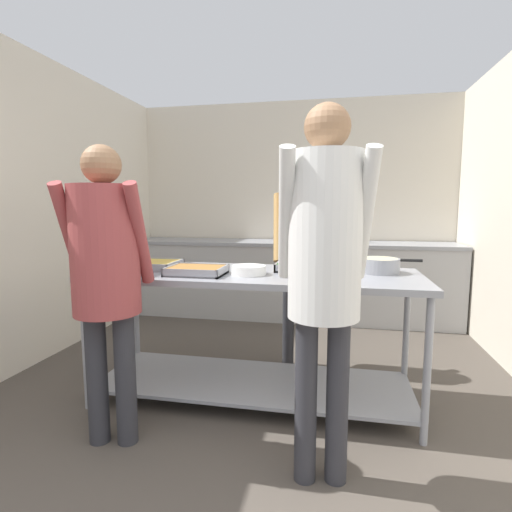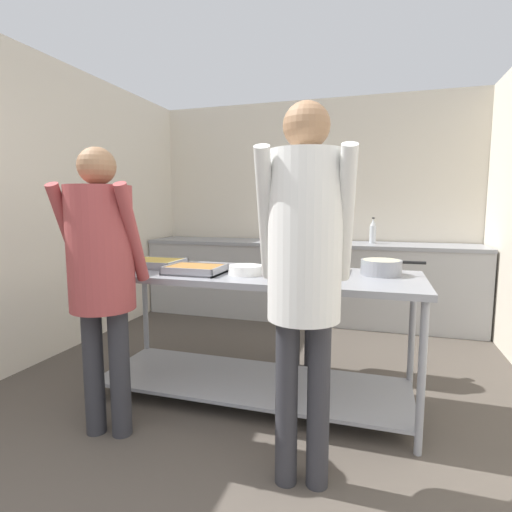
{
  "view_description": "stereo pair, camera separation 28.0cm",
  "coord_description": "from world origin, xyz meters",
  "px_view_note": "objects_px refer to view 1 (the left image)",
  "views": [
    {
      "loc": [
        0.55,
        -0.86,
        1.35
      ],
      "look_at": [
        0.01,
        1.87,
        1.01
      ],
      "focal_mm": 28.0,
      "sensor_mm": 36.0,
      "label": 1
    },
    {
      "loc": [
        0.82,
        -0.79,
        1.35
      ],
      "look_at": [
        0.01,
        1.87,
        1.01
      ],
      "focal_mm": 28.0,
      "sensor_mm": 36.0,
      "label": 2
    }
  ],
  "objects_px": {
    "guest_serving_right": "(106,265)",
    "plate_stack": "(249,270)",
    "sauce_pan": "(380,265)",
    "cook_behind_counter": "(297,244)",
    "serving_tray_vegetables": "(310,267)",
    "water_bottle": "(354,231)",
    "guest_serving_left": "(325,254)",
    "serving_tray_greens": "(145,265)",
    "serving_tray_roast": "(197,271)"
  },
  "relations": [
    {
      "from": "cook_behind_counter",
      "to": "water_bottle",
      "type": "relative_size",
      "value": 5.6
    },
    {
      "from": "sauce_pan",
      "to": "guest_serving_left",
      "type": "height_order",
      "value": "guest_serving_left"
    },
    {
      "from": "serving_tray_vegetables",
      "to": "water_bottle",
      "type": "distance_m",
      "value": 2.06
    },
    {
      "from": "serving_tray_roast",
      "to": "cook_behind_counter",
      "type": "xyz_separation_m",
      "value": [
        0.58,
        0.81,
        0.11
      ]
    },
    {
      "from": "serving_tray_roast",
      "to": "sauce_pan",
      "type": "xyz_separation_m",
      "value": [
        1.19,
        0.31,
        0.03
      ]
    },
    {
      "from": "serving_tray_vegetables",
      "to": "plate_stack",
      "type": "bearing_deg",
      "value": -146.48
    },
    {
      "from": "serving_tray_greens",
      "to": "sauce_pan",
      "type": "xyz_separation_m",
      "value": [
        1.65,
        0.12,
        0.03
      ]
    },
    {
      "from": "serving_tray_roast",
      "to": "guest_serving_left",
      "type": "bearing_deg",
      "value": -35.54
    },
    {
      "from": "guest_serving_left",
      "to": "water_bottle",
      "type": "xyz_separation_m",
      "value": [
        0.26,
        2.95,
        -0.07
      ]
    },
    {
      "from": "serving_tray_roast",
      "to": "guest_serving_left",
      "type": "relative_size",
      "value": 0.2
    },
    {
      "from": "plate_stack",
      "to": "serving_tray_vegetables",
      "type": "distance_m",
      "value": 0.46
    },
    {
      "from": "water_bottle",
      "to": "guest_serving_left",
      "type": "bearing_deg",
      "value": -94.99
    },
    {
      "from": "guest_serving_right",
      "to": "plate_stack",
      "type": "bearing_deg",
      "value": 40.6
    },
    {
      "from": "serving_tray_greens",
      "to": "serving_tray_vegetables",
      "type": "height_order",
      "value": "same"
    },
    {
      "from": "sauce_pan",
      "to": "guest_serving_right",
      "type": "bearing_deg",
      "value": -151.85
    },
    {
      "from": "cook_behind_counter",
      "to": "water_bottle",
      "type": "distance_m",
      "value": 1.62
    },
    {
      "from": "serving_tray_vegetables",
      "to": "guest_serving_left",
      "type": "relative_size",
      "value": 0.26
    },
    {
      "from": "plate_stack",
      "to": "guest_serving_left",
      "type": "distance_m",
      "value": 0.87
    },
    {
      "from": "plate_stack",
      "to": "sauce_pan",
      "type": "xyz_separation_m",
      "value": [
        0.86,
        0.24,
        0.02
      ]
    },
    {
      "from": "guest_serving_right",
      "to": "cook_behind_counter",
      "type": "xyz_separation_m",
      "value": [
        0.92,
        1.32,
        0.01
      ]
    },
    {
      "from": "serving_tray_roast",
      "to": "cook_behind_counter",
      "type": "distance_m",
      "value": 1.01
    },
    {
      "from": "serving_tray_vegetables",
      "to": "sauce_pan",
      "type": "bearing_deg",
      "value": -1.76
    },
    {
      "from": "plate_stack",
      "to": "sauce_pan",
      "type": "height_order",
      "value": "sauce_pan"
    },
    {
      "from": "serving_tray_roast",
      "to": "guest_serving_right",
      "type": "relative_size",
      "value": 0.22
    },
    {
      "from": "plate_stack",
      "to": "cook_behind_counter",
      "type": "bearing_deg",
      "value": 71.56
    },
    {
      "from": "sauce_pan",
      "to": "water_bottle",
      "type": "xyz_separation_m",
      "value": [
        -0.09,
        2.04,
        0.11
      ]
    },
    {
      "from": "serving_tray_roast",
      "to": "plate_stack",
      "type": "height_order",
      "value": "plate_stack"
    },
    {
      "from": "serving_tray_roast",
      "to": "sauce_pan",
      "type": "bearing_deg",
      "value": 14.52
    },
    {
      "from": "guest_serving_right",
      "to": "water_bottle",
      "type": "xyz_separation_m",
      "value": [
        1.44,
        2.86,
        0.03
      ]
    },
    {
      "from": "serving_tray_greens",
      "to": "water_bottle",
      "type": "xyz_separation_m",
      "value": [
        1.56,
        2.16,
        0.13
      ]
    },
    {
      "from": "serving_tray_vegetables",
      "to": "guest_serving_right",
      "type": "distance_m",
      "value": 1.35
    },
    {
      "from": "serving_tray_vegetables",
      "to": "cook_behind_counter",
      "type": "bearing_deg",
      "value": 105.69
    },
    {
      "from": "guest_serving_left",
      "to": "guest_serving_right",
      "type": "distance_m",
      "value": 1.19
    },
    {
      "from": "guest_serving_right",
      "to": "cook_behind_counter",
      "type": "bearing_deg",
      "value": 55.09
    },
    {
      "from": "serving_tray_roast",
      "to": "water_bottle",
      "type": "bearing_deg",
      "value": 64.8
    },
    {
      "from": "plate_stack",
      "to": "cook_behind_counter",
      "type": "relative_size",
      "value": 0.14
    },
    {
      "from": "serving_tray_roast",
      "to": "sauce_pan",
      "type": "distance_m",
      "value": 1.23
    },
    {
      "from": "cook_behind_counter",
      "to": "plate_stack",
      "type": "bearing_deg",
      "value": -108.44
    },
    {
      "from": "sauce_pan",
      "to": "cook_behind_counter",
      "type": "height_order",
      "value": "cook_behind_counter"
    },
    {
      "from": "plate_stack",
      "to": "sauce_pan",
      "type": "distance_m",
      "value": 0.89
    },
    {
      "from": "serving_tray_greens",
      "to": "guest_serving_right",
      "type": "distance_m",
      "value": 0.71
    },
    {
      "from": "water_bottle",
      "to": "serving_tray_vegetables",
      "type": "bearing_deg",
      "value": -100.69
    },
    {
      "from": "serving_tray_greens",
      "to": "serving_tray_vegetables",
      "type": "xyz_separation_m",
      "value": [
        1.18,
        0.14,
        -0.0
      ]
    },
    {
      "from": "guest_serving_right",
      "to": "water_bottle",
      "type": "distance_m",
      "value": 3.2
    },
    {
      "from": "serving_tray_vegetables",
      "to": "guest_serving_right",
      "type": "height_order",
      "value": "guest_serving_right"
    },
    {
      "from": "serving_tray_roast",
      "to": "guest_serving_right",
      "type": "bearing_deg",
      "value": -123.48
    },
    {
      "from": "plate_stack",
      "to": "guest_serving_left",
      "type": "xyz_separation_m",
      "value": [
        0.51,
        -0.67,
        0.2
      ]
    },
    {
      "from": "sauce_pan",
      "to": "cook_behind_counter",
      "type": "relative_size",
      "value": 0.24
    },
    {
      "from": "serving_tray_greens",
      "to": "water_bottle",
      "type": "height_order",
      "value": "water_bottle"
    },
    {
      "from": "serving_tray_vegetables",
      "to": "serving_tray_greens",
      "type": "bearing_deg",
      "value": -173.29
    }
  ]
}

